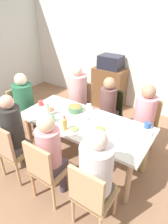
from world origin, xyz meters
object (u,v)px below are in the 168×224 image
chair_3 (11,149)px  cup_0 (148,125)px  person_1 (96,172)px  person_2 (24,100)px  dining_table (84,127)px  cup_1 (41,103)px  microwave (111,62)px  chair_6 (46,169)px  cup_4 (83,118)px  chair_2 (23,110)px  chair_1 (91,195)px  plate_0 (100,130)px  chair_0 (80,103)px  person_0 (77,93)px  plate_1 (74,130)px  person_5 (108,105)px  plate_2 (50,110)px  chair_5 (109,112)px  person_4 (144,114)px  bottle_0 (47,109)px  cup_5 (150,134)px  side_cabinet (109,88)px  cup_2 (52,119)px  person_6 (50,151)px  person_3 (14,132)px  bowl_0 (75,108)px  chair_4 (144,123)px  cup_3 (89,107)px

chair_3 → cup_0: size_ratio=7.60×
person_1 → person_2: person_1 is taller
dining_table → person_1: person_1 is taller
cup_1 → microwave: (0.26, 1.86, 0.26)m
person_1 → chair_6: bearing=-171.9°
chair_3 → cup_4: 1.04m
microwave → chair_2: bearing=-111.7°
chair_1 → microwave: (-1.19, 2.65, 0.53)m
chair_6 → plate_0: bearing=67.9°
person_2 → chair_0: bearing=52.7°
person_2 → cup_4: 1.20m
cup_4 → person_0: bearing=131.0°
person_1 → plate_1: (-0.60, 0.45, 0.00)m
dining_table → chair_0: (-0.62, 0.79, -0.14)m
cup_1 → person_2: bearing=179.8°
chair_1 → plate_1: bearing=138.2°
person_5 → plate_2: person_5 is taller
chair_1 → cup_4: 1.06m
chair_5 → plate_1: 1.07m
chair_5 → cup_4: size_ratio=7.26×
chair_1 → person_4: size_ratio=0.76×
plate_0 → bottle_0: 0.82m
chair_5 → cup_1: bearing=-136.3°
plate_0 → cup_5: cup_5 is taller
person_2 → side_cabinet: (0.65, 1.86, -0.27)m
plate_0 → microwave: 2.13m
person_0 → person_2: size_ratio=1.04×
cup_1 → cup_2: 0.53m
chair_3 → plate_2: chair_3 is taller
person_1 → bottle_0: 1.26m
chair_2 → microwave: (0.74, 1.86, 0.53)m
chair_1 → person_6: (-0.62, 0.09, 0.20)m
plate_2 → cup_4: (0.57, 0.06, 0.03)m
chair_5 → microwave: 1.32m
chair_0 → person_6: 1.62m
cup_0 → person_6: bearing=-127.0°
person_3 → person_5: size_ratio=1.08×
cup_0 → cup_5: bearing=-61.9°
plate_2 → cup_0: cup_0 is taller
cup_1 → microwave: 1.89m
person_0 → cup_1: 0.73m
bowl_0 → plate_2: bearing=-147.2°
chair_2 → chair_4: same height
cup_0 → side_cabinet: (-1.35, 1.52, -0.33)m
side_cabinet → cup_1: bearing=-97.9°
person_6 → cup_3: 1.01m
dining_table → cup_5: cup_5 is taller
chair_0 → person_4: bearing=-4.2°
chair_1 → person_2: 2.02m
chair_1 → cup_2: chair_1 is taller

